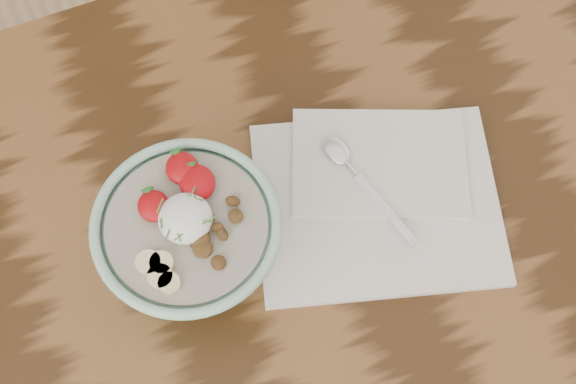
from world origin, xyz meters
The scene contains 4 objects.
table centered at (0.00, 0.00, 65.70)cm, with size 160.00×90.00×75.00cm.
breakfast_bowl centered at (-18.77, 6.59, 81.67)cm, with size 19.59×19.59×13.14cm.
napkin centered at (3.26, 5.85, 75.72)cm, with size 33.09×29.44×1.72cm.
spoon centered at (1.29, 10.11, 77.08)cm, with size 6.07×16.49×0.87cm.
Camera 1 is at (-19.85, -23.97, 161.33)cm, focal length 50.00 mm.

